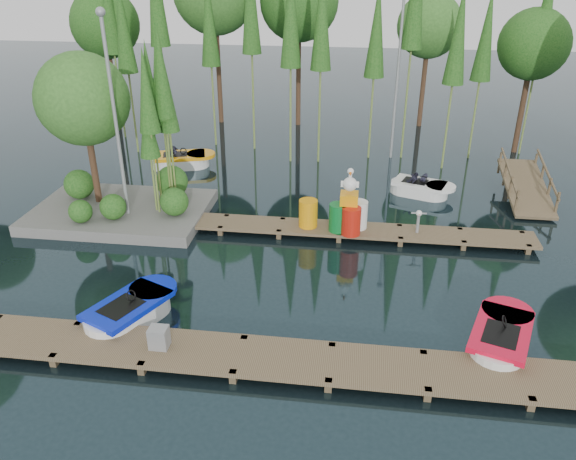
# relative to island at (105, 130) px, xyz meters

# --- Properties ---
(ground_plane) EXTENTS (90.00, 90.00, 0.00)m
(ground_plane) POSITION_rel_island_xyz_m (6.30, -3.29, -3.18)
(ground_plane) COLOR #1A2C32
(near_dock) EXTENTS (18.00, 1.50, 0.50)m
(near_dock) POSITION_rel_island_xyz_m (6.30, -7.79, -2.95)
(near_dock) COLOR brown
(near_dock) RESTS_ON ground
(far_dock) EXTENTS (15.00, 1.20, 0.50)m
(far_dock) POSITION_rel_island_xyz_m (7.30, -0.79, -2.95)
(far_dock) COLOR brown
(far_dock) RESTS_ON ground
(island) EXTENTS (6.20, 4.20, 6.75)m
(island) POSITION_rel_island_xyz_m (0.00, 0.00, 0.00)
(island) COLOR slate
(island) RESTS_ON ground
(tree_screen) EXTENTS (34.42, 18.53, 10.31)m
(tree_screen) POSITION_rel_island_xyz_m (4.26, 7.31, 2.93)
(tree_screen) COLOR #452D1D
(tree_screen) RESTS_ON ground
(lamp_island) EXTENTS (0.30, 0.30, 7.25)m
(lamp_island) POSITION_rel_island_xyz_m (0.80, -0.79, 1.08)
(lamp_island) COLOR gray
(lamp_island) RESTS_ON ground
(lamp_rear) EXTENTS (0.30, 0.30, 7.25)m
(lamp_rear) POSITION_rel_island_xyz_m (10.30, 7.71, 1.08)
(lamp_rear) COLOR gray
(lamp_rear) RESTS_ON ground
(ramp) EXTENTS (1.50, 3.94, 1.49)m
(ramp) POSITION_rel_island_xyz_m (15.30, 3.21, -2.60)
(ramp) COLOR brown
(ramp) RESTS_ON ground
(boat_blue) EXTENTS (2.34, 3.10, 0.95)m
(boat_blue) POSITION_rel_island_xyz_m (3.12, -6.47, -2.91)
(boat_blue) COLOR white
(boat_blue) RESTS_ON ground
(boat_red) EXTENTS (2.14, 3.09, 0.95)m
(boat_red) POSITION_rel_island_xyz_m (12.51, -6.36, -2.91)
(boat_red) COLOR white
(boat_red) RESTS_ON ground
(boat_yellow_far) EXTENTS (3.09, 2.04, 1.42)m
(boat_yellow_far) POSITION_rel_island_xyz_m (0.89, 5.16, -2.88)
(boat_yellow_far) COLOR white
(boat_yellow_far) RESTS_ON ground
(boat_white_far) EXTENTS (2.81, 1.95, 1.21)m
(boat_white_far) POSITION_rel_island_xyz_m (11.32, 3.27, -2.91)
(boat_white_far) COLOR white
(boat_white_far) RESTS_ON ground
(utility_cabinet) EXTENTS (0.44, 0.37, 0.54)m
(utility_cabinet) POSITION_rel_island_xyz_m (4.39, -7.79, -2.61)
(utility_cabinet) COLOR gray
(utility_cabinet) RESTS_ON near_dock
(yellow_barrel) EXTENTS (0.63, 0.63, 0.95)m
(yellow_barrel) POSITION_rel_island_xyz_m (7.22, -0.79, -2.41)
(yellow_barrel) COLOR orange
(yellow_barrel) RESTS_ON far_dock
(drum_cluster) EXTENTS (1.27, 1.17, 2.20)m
(drum_cluster) POSITION_rel_island_xyz_m (8.61, -0.95, -2.24)
(drum_cluster) COLOR #0B6B26
(drum_cluster) RESTS_ON far_dock
(seagull_post) EXTENTS (0.50, 0.27, 0.80)m
(seagull_post) POSITION_rel_island_xyz_m (10.90, -0.79, -2.34)
(seagull_post) COLOR gray
(seagull_post) RESTS_ON far_dock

